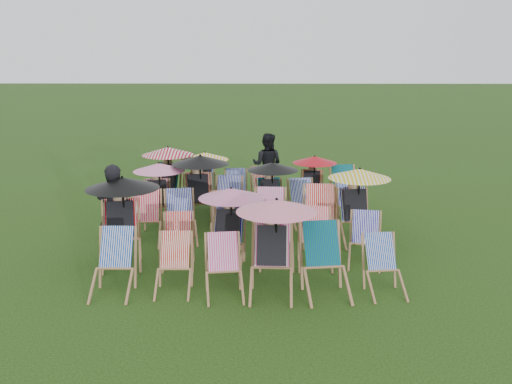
{
  "coord_description": "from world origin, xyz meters",
  "views": [
    {
      "loc": [
        0.25,
        -10.06,
        3.51
      ],
      "look_at": [
        0.1,
        0.3,
        0.9
      ],
      "focal_mm": 40.0,
      "sensor_mm": 36.0,
      "label": 1
    }
  ],
  "objects_px": {
    "deckchair_0": "(113,264)",
    "deckchair_5": "(385,267)",
    "person_rear": "(267,165)",
    "person_left": "(115,211)",
    "deckchair_29": "(346,189)"
  },
  "relations": [
    {
      "from": "deckchair_0",
      "to": "deckchair_5",
      "type": "distance_m",
      "value": 3.98
    },
    {
      "from": "deckchair_5",
      "to": "person_rear",
      "type": "bearing_deg",
      "value": 99.23
    },
    {
      "from": "deckchair_29",
      "to": "person_left",
      "type": "xyz_separation_m",
      "value": [
        -4.39,
        -3.02,
        0.34
      ]
    },
    {
      "from": "deckchair_0",
      "to": "person_rear",
      "type": "distance_m",
      "value": 6.23
    },
    {
      "from": "deckchair_0",
      "to": "deckchair_29",
      "type": "xyz_separation_m",
      "value": [
        4.05,
        4.56,
        0.02
      ]
    },
    {
      "from": "deckchair_29",
      "to": "deckchair_0",
      "type": "bearing_deg",
      "value": -140.03
    },
    {
      "from": "person_left",
      "to": "person_rear",
      "type": "bearing_deg",
      "value": -120.62
    },
    {
      "from": "person_rear",
      "to": "person_left",
      "type": "bearing_deg",
      "value": 73.0
    },
    {
      "from": "deckchair_5",
      "to": "person_rear",
      "type": "relative_size",
      "value": 0.53
    },
    {
      "from": "deckchair_29",
      "to": "person_left",
      "type": "height_order",
      "value": "person_left"
    },
    {
      "from": "deckchair_5",
      "to": "deckchair_29",
      "type": "relative_size",
      "value": 0.86
    },
    {
      "from": "deckchair_5",
      "to": "deckchair_0",
      "type": "bearing_deg",
      "value": 173.66
    },
    {
      "from": "deckchair_0",
      "to": "person_left",
      "type": "relative_size",
      "value": 0.56
    },
    {
      "from": "deckchair_0",
      "to": "deckchair_29",
      "type": "bearing_deg",
      "value": 48.81
    },
    {
      "from": "deckchair_29",
      "to": "person_left",
      "type": "bearing_deg",
      "value": -153.88
    }
  ]
}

